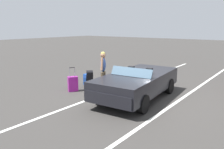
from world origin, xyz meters
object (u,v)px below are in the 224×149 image
(suitcase_small_carryon, at_px, (87,80))
(traveler_person, at_px, (103,69))
(suitcase_medium_bright, at_px, (73,84))
(suitcase_large_black, at_px, (90,80))
(convertible_car, at_px, (135,84))

(suitcase_small_carryon, bearing_deg, traveler_person, 79.62)
(suitcase_medium_bright, bearing_deg, suitcase_small_carryon, 133.13)
(suitcase_large_black, relative_size, suitcase_medium_bright, 0.74)
(convertible_car, bearing_deg, suitcase_medium_bright, -82.42)
(convertible_car, xyz_separation_m, suitcase_medium_bright, (0.60, -2.64, -0.27))
(traveler_person, bearing_deg, suitcase_large_black, 153.06)
(suitcase_large_black, relative_size, suitcase_small_carryon, 1.48)
(suitcase_large_black, distance_m, traveler_person, 0.96)
(traveler_person, bearing_deg, convertible_car, -31.56)
(convertible_car, xyz_separation_m, suitcase_small_carryon, (-0.51, -2.87, -0.34))
(suitcase_medium_bright, height_order, suitcase_small_carryon, suitcase_medium_bright)
(suitcase_medium_bright, relative_size, traveler_person, 0.61)
(suitcase_large_black, bearing_deg, traveler_person, 134.42)
(suitcase_medium_bright, bearing_deg, convertible_car, 43.96)
(suitcase_large_black, xyz_separation_m, suitcase_small_carryon, (-0.31, -0.45, -0.12))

